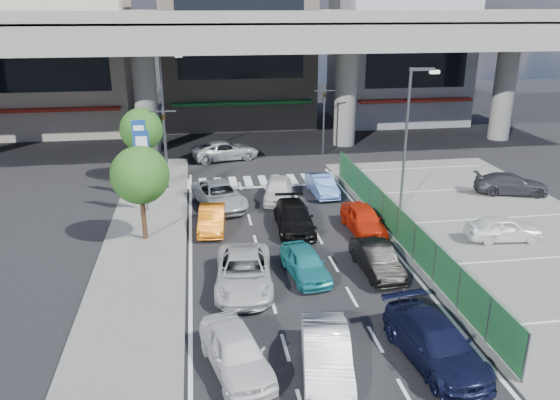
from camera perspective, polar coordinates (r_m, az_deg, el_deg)
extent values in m
plane|color=black|center=(24.63, 1.97, -6.95)|extent=(120.00, 120.00, 0.00)
cube|color=#60615E|center=(30.17, 22.25, -3.28)|extent=(12.00, 28.00, 0.06)
cube|color=#60615E|center=(28.01, -13.85, -4.01)|extent=(4.00, 30.00, 0.12)
cylinder|color=slate|center=(44.36, -13.81, 9.93)|extent=(1.80, 1.80, 8.00)
cylinder|color=slate|center=(45.85, 6.86, 10.64)|extent=(1.80, 1.80, 8.00)
cylinder|color=slate|center=(51.38, 22.34, 10.30)|extent=(1.80, 1.80, 8.00)
cube|color=slate|center=(43.89, -3.45, 16.92)|extent=(64.00, 14.00, 2.00)
cube|color=slate|center=(37.09, -2.42, 18.47)|extent=(64.00, 0.40, 0.90)
cube|color=slate|center=(50.63, -4.26, 18.71)|extent=(64.00, 0.40, 0.90)
cube|color=#A49785|center=(55.11, -21.76, 13.54)|extent=(12.00, 10.00, 13.00)
cube|color=maroon|center=(50.62, -22.43, 8.78)|extent=(10.80, 1.60, 0.25)
cube|color=black|center=(50.18, -23.06, 13.66)|extent=(9.60, 0.10, 5.85)
cube|color=gray|center=(54.92, -4.57, 15.84)|extent=(14.00, 10.00, 15.00)
cube|color=#156C2A|center=(50.39, -3.96, 10.15)|extent=(12.60, 1.60, 0.25)
cube|color=black|center=(49.88, -4.12, 16.35)|extent=(11.20, 0.10, 6.75)
cube|color=gray|center=(57.54, 12.16, 14.15)|extent=(12.00, 10.00, 12.00)
cube|color=maroon|center=(53.21, 13.85, 10.14)|extent=(10.80, 1.60, 0.25)
cube|color=black|center=(52.84, 14.15, 14.21)|extent=(9.60, 0.10, 5.40)
cylinder|color=#595B60|center=(34.73, -11.88, 5.15)|extent=(0.14, 0.14, 5.20)
cube|color=#595B60|center=(34.23, -12.16, 9.04)|extent=(1.60, 0.08, 0.08)
imported|color=black|center=(34.28, -12.13, 8.55)|extent=(0.26, 1.24, 0.50)
cylinder|color=#595B60|center=(42.62, 4.58, 8.13)|extent=(0.14, 0.14, 5.20)
cube|color=#595B60|center=(42.21, 4.67, 11.33)|extent=(1.60, 0.08, 0.08)
imported|color=black|center=(42.26, 4.66, 10.93)|extent=(0.26, 1.24, 0.50)
cylinder|color=#595B60|center=(30.63, 12.97, 5.87)|extent=(0.16, 0.16, 8.00)
cube|color=#595B60|center=(30.22, 14.63, 13.08)|extent=(1.40, 0.15, 0.15)
cube|color=silver|center=(30.51, 15.84, 12.75)|extent=(0.50, 0.22, 0.18)
cylinder|color=#595B60|center=(40.32, -12.09, 9.14)|extent=(0.16, 0.16, 8.00)
cube|color=#595B60|center=(39.80, -11.60, 14.72)|extent=(1.40, 0.15, 0.15)
cube|color=silver|center=(39.79, -10.55, 14.57)|extent=(0.50, 0.22, 0.18)
cylinder|color=#595B60|center=(31.39, -13.82, 0.61)|extent=(0.10, 0.10, 2.20)
cube|color=navy|center=(30.80, -14.13, 4.31)|extent=(0.80, 0.12, 3.00)
cube|color=white|center=(30.73, -14.14, 4.27)|extent=(0.60, 0.02, 2.40)
cylinder|color=#595B60|center=(34.28, -14.12, 2.18)|extent=(0.10, 0.10, 2.20)
cube|color=navy|center=(33.73, -14.41, 5.58)|extent=(0.80, 0.12, 3.00)
cube|color=white|center=(33.66, -14.42, 5.56)|extent=(0.60, 0.02, 2.40)
cylinder|color=#382314|center=(27.59, -14.04, -1.84)|extent=(0.24, 0.24, 2.40)
sphere|color=#1C4C15|center=(26.89, -14.42, 2.54)|extent=(2.80, 2.80, 2.80)
cylinder|color=#382314|center=(37.62, -14.01, 3.88)|extent=(0.24, 0.24, 2.40)
sphere|color=#1C4C15|center=(37.11, -14.29, 7.15)|extent=(2.80, 2.80, 2.80)
imported|color=silver|center=(17.96, -4.63, -15.48)|extent=(2.54, 4.32, 1.38)
imported|color=white|center=(17.82, 4.86, -15.82)|extent=(2.10, 4.37, 1.38)
imported|color=black|center=(18.96, 15.91, -14.17)|extent=(2.52, 4.96, 1.38)
imported|color=silver|center=(22.65, -3.81, -7.52)|extent=(2.70, 5.14, 1.38)
imported|color=teal|center=(23.54, 2.66, -6.57)|extent=(1.95, 3.84, 1.25)
imported|color=black|center=(24.19, 10.08, -6.11)|extent=(1.50, 3.89, 1.26)
imported|color=orange|center=(28.49, -7.13, -1.96)|extent=(1.62, 3.82, 1.23)
imported|color=black|center=(28.29, 1.49, -1.86)|extent=(2.05, 4.63, 1.32)
imported|color=red|center=(28.39, 8.70, -1.98)|extent=(1.73, 4.01, 1.35)
imported|color=#A9AEB2|center=(31.74, -6.36, 0.49)|extent=(3.45, 5.34, 1.37)
imported|color=silver|center=(32.55, -0.19, 1.11)|extent=(2.39, 4.29, 1.38)
imported|color=#5073BB|center=(33.71, 4.41, 1.57)|extent=(1.51, 3.78, 1.22)
imported|color=#B0B3B9|center=(41.72, -5.72, 5.17)|extent=(5.38, 3.24, 1.40)
imported|color=white|center=(29.09, 22.29, -2.73)|extent=(3.78, 1.79, 1.25)
imported|color=#323137|center=(36.50, 22.99, 1.57)|extent=(4.66, 2.89, 1.26)
cone|color=#EF420D|center=(31.50, 11.29, -0.44)|extent=(0.47, 0.47, 0.73)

